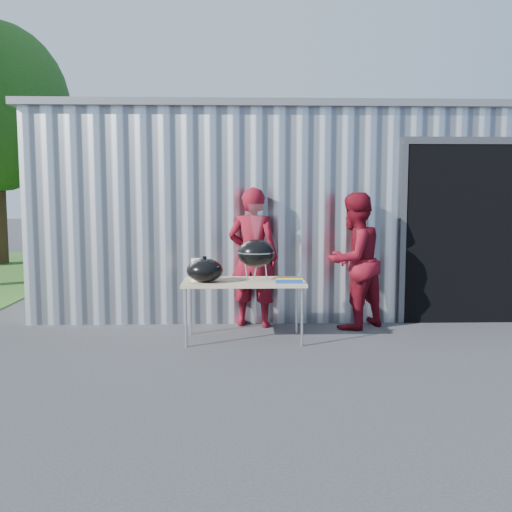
{
  "coord_description": "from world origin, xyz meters",
  "views": [
    {
      "loc": [
        -0.24,
        -6.18,
        1.79
      ],
      "look_at": [
        -0.02,
        0.83,
        1.05
      ],
      "focal_mm": 40.0,
      "sensor_mm": 36.0,
      "label": 1
    }
  ],
  "objects_px": {
    "folding_table": "(244,284)",
    "person_bystander": "(354,261)",
    "kettle_grill": "(256,247)",
    "person_cook": "(253,257)"
  },
  "relations": [
    {
      "from": "folding_table",
      "to": "person_bystander",
      "type": "height_order",
      "value": "person_bystander"
    },
    {
      "from": "kettle_grill",
      "to": "folding_table",
      "type": "bearing_deg",
      "value": 167.9
    },
    {
      "from": "person_bystander",
      "to": "folding_table",
      "type": "bearing_deg",
      "value": -13.67
    },
    {
      "from": "person_cook",
      "to": "person_bystander",
      "type": "bearing_deg",
      "value": -171.08
    },
    {
      "from": "folding_table",
      "to": "person_bystander",
      "type": "relative_size",
      "value": 0.82
    },
    {
      "from": "folding_table",
      "to": "kettle_grill",
      "type": "distance_m",
      "value": 0.48
    },
    {
      "from": "kettle_grill",
      "to": "person_bystander",
      "type": "distance_m",
      "value": 1.52
    },
    {
      "from": "folding_table",
      "to": "person_cook",
      "type": "distance_m",
      "value": 0.82
    },
    {
      "from": "person_cook",
      "to": "person_bystander",
      "type": "distance_m",
      "value": 1.37
    },
    {
      "from": "kettle_grill",
      "to": "person_cook",
      "type": "relative_size",
      "value": 0.49
    }
  ]
}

